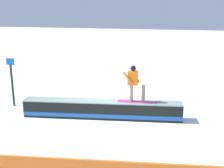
{
  "coord_description": "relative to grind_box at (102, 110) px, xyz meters",
  "views": [
    {
      "loc": [
        -3.39,
        9.71,
        4.15
      ],
      "look_at": [
        -0.69,
        0.86,
        1.7
      ],
      "focal_mm": 43.12,
      "sensor_mm": 36.0,
      "label": 1
    }
  ],
  "objects": [
    {
      "name": "trail_marker",
      "position": [
        4.34,
        -0.19,
        0.85
      ],
      "size": [
        0.4,
        0.1,
        2.22
      ],
      "color": "#262628",
      "rests_on": "ground_plane"
    },
    {
      "name": "ground_plane",
      "position": [
        0.0,
        0.0,
        -0.33
      ],
      "size": [
        120.0,
        120.0,
        0.0
      ],
      "primitive_type": "plane",
      "color": "white"
    },
    {
      "name": "grind_box",
      "position": [
        0.0,
        0.0,
        0.0
      ],
      "size": [
        6.39,
        1.88,
        0.72
      ],
      "color": "black",
      "rests_on": "ground_plane"
    },
    {
      "name": "snowboarder",
      "position": [
        -1.26,
        -0.26,
        1.2
      ],
      "size": [
        1.58,
        0.5,
        1.47
      ],
      "color": "#BC2590",
      "rests_on": "grind_box"
    }
  ]
}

